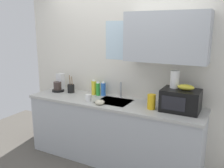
% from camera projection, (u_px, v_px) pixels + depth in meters
% --- Properties ---
extents(kitchen_wall_assembly, '(3.30, 0.42, 2.50)m').
position_uv_depth(kitchen_wall_assembly, '(130.00, 67.00, 3.46)').
color(kitchen_wall_assembly, silver).
rests_on(kitchen_wall_assembly, ground).
extents(counter_unit, '(2.53, 0.63, 0.90)m').
position_uv_depth(counter_unit, '(112.00, 131.00, 3.46)').
color(counter_unit, '#B2B7BC').
rests_on(counter_unit, ground).
extents(sink_faucet, '(0.03, 0.03, 0.23)m').
position_uv_depth(sink_faucet, '(121.00, 90.00, 3.54)').
color(sink_faucet, '#B2B5BA').
rests_on(sink_faucet, counter_unit).
extents(microwave, '(0.46, 0.35, 0.27)m').
position_uv_depth(microwave, '(181.00, 100.00, 2.95)').
color(microwave, black).
rests_on(microwave, counter_unit).
extents(banana_bunch, '(0.20, 0.11, 0.07)m').
position_uv_depth(banana_bunch, '(186.00, 87.00, 2.89)').
color(banana_bunch, gold).
rests_on(banana_bunch, microwave).
extents(paper_towel_roll, '(0.11, 0.11, 0.22)m').
position_uv_depth(paper_towel_roll, '(175.00, 79.00, 2.99)').
color(paper_towel_roll, white).
rests_on(paper_towel_roll, microwave).
extents(coffee_maker, '(0.19, 0.21, 0.28)m').
position_uv_depth(coffee_maker, '(59.00, 85.00, 3.90)').
color(coffee_maker, black).
rests_on(coffee_maker, counter_unit).
extents(dish_soap_bottle_blue, '(0.07, 0.07, 0.23)m').
position_uv_depth(dish_soap_bottle_blue, '(103.00, 89.00, 3.64)').
color(dish_soap_bottle_blue, blue).
rests_on(dish_soap_bottle_blue, counter_unit).
extents(dish_soap_bottle_green, '(0.06, 0.06, 0.23)m').
position_uv_depth(dish_soap_bottle_green, '(98.00, 89.00, 3.65)').
color(dish_soap_bottle_green, green).
rests_on(dish_soap_bottle_green, counter_unit).
extents(dish_soap_bottle_yellow, '(0.07, 0.07, 0.25)m').
position_uv_depth(dish_soap_bottle_yellow, '(94.00, 87.00, 3.69)').
color(dish_soap_bottle_yellow, yellow).
rests_on(dish_soap_bottle_yellow, counter_unit).
extents(cereal_canister, '(0.10, 0.10, 0.19)m').
position_uv_depth(cereal_canister, '(151.00, 102.00, 3.03)').
color(cereal_canister, gold).
rests_on(cereal_canister, counter_unit).
extents(mug_white, '(0.08, 0.08, 0.09)m').
position_uv_depth(mug_white, '(88.00, 98.00, 3.37)').
color(mug_white, white).
rests_on(mug_white, counter_unit).
extents(utensil_crock, '(0.11, 0.11, 0.28)m').
position_uv_depth(utensil_crock, '(71.00, 88.00, 3.81)').
color(utensil_crock, black).
rests_on(utensil_crock, counter_unit).
extents(small_bowl, '(0.13, 0.13, 0.06)m').
position_uv_depth(small_bowl, '(100.00, 102.00, 3.22)').
color(small_bowl, beige).
rests_on(small_bowl, counter_unit).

